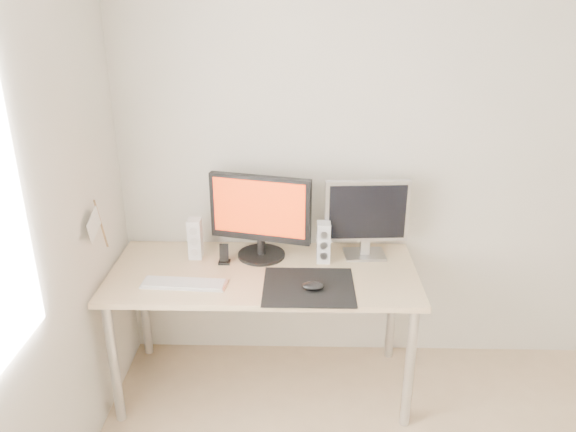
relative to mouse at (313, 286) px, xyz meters
name	(u,v)px	position (x,y,z in m)	size (l,w,h in m)	color
wall_back	(437,156)	(0.67, 0.57, 0.50)	(3.50, 3.50, 0.00)	white
mousepad	(309,287)	(-0.02, 0.03, -0.02)	(0.45, 0.40, 0.00)	black
mouse	(313,286)	(0.00, 0.00, 0.00)	(0.11, 0.07, 0.04)	black
desk	(264,284)	(-0.26, 0.20, -0.10)	(1.60, 0.70, 0.73)	#D1B587
main_monitor	(260,214)	(-0.28, 0.36, 0.23)	(0.54, 0.31, 0.47)	black
second_monitor	(367,215)	(0.29, 0.39, 0.22)	(0.45, 0.17, 0.43)	#AAAAAC
speaker_left	(195,239)	(-0.63, 0.35, 0.09)	(0.07, 0.09, 0.22)	white
speaker_right	(323,242)	(0.06, 0.32, 0.09)	(0.07, 0.09, 0.22)	silver
keyboard	(184,283)	(-0.64, 0.04, -0.02)	(0.43, 0.15, 0.02)	silver
phone_dock	(224,257)	(-0.47, 0.28, 0.01)	(0.06, 0.05, 0.11)	black
pennant	(96,224)	(-1.04, 0.05, 0.29)	(0.01, 0.23, 0.29)	#A57F54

